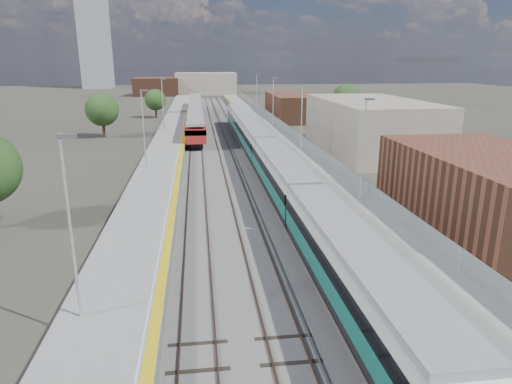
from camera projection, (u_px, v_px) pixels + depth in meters
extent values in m
plane|color=#47443A|center=(238.00, 147.00, 60.13)|extent=(320.00, 320.00, 0.00)
cube|color=#565451|center=(220.00, 144.00, 62.23)|extent=(10.50, 155.00, 0.06)
cube|color=#4C3323|center=(241.00, 140.00, 64.96)|extent=(0.07, 160.00, 0.14)
cube|color=#4C3323|center=(251.00, 140.00, 65.13)|extent=(0.07, 160.00, 0.14)
cube|color=#4C3323|center=(216.00, 141.00, 64.53)|extent=(0.07, 160.00, 0.14)
cube|color=#4C3323|center=(226.00, 140.00, 64.70)|extent=(0.07, 160.00, 0.14)
cube|color=#4C3323|center=(191.00, 141.00, 64.10)|extent=(0.07, 160.00, 0.14)
cube|color=#4C3323|center=(201.00, 141.00, 64.28)|extent=(0.07, 160.00, 0.14)
cube|color=gray|center=(238.00, 140.00, 64.92)|extent=(0.08, 160.00, 0.10)
cube|color=gray|center=(228.00, 140.00, 64.75)|extent=(0.08, 160.00, 0.10)
cube|color=slate|center=(274.00, 140.00, 63.01)|extent=(4.70, 155.00, 1.00)
cube|color=gray|center=(274.00, 136.00, 62.87)|extent=(4.70, 155.00, 0.03)
cube|color=gold|center=(259.00, 136.00, 62.61)|extent=(0.40, 155.00, 0.01)
cube|color=gray|center=(290.00, 131.00, 62.97)|extent=(0.06, 155.00, 1.20)
cylinder|color=#9EA0A3|center=(363.00, 151.00, 32.93)|extent=(0.12, 0.12, 7.50)
cube|color=#4C4C4F|center=(370.00, 99.00, 31.94)|extent=(0.70, 0.18, 0.14)
cylinder|color=#9EA0A3|center=(302.00, 117.00, 51.98)|extent=(0.12, 0.12, 7.50)
cube|color=#4C4C4F|center=(305.00, 85.00, 51.00)|extent=(0.70, 0.18, 0.14)
cylinder|color=#9EA0A3|center=(273.00, 102.00, 71.04)|extent=(0.12, 0.12, 7.50)
cube|color=#4C4C4F|center=(275.00, 78.00, 70.05)|extent=(0.70, 0.18, 0.14)
cylinder|color=#9EA0A3|center=(257.00, 93.00, 90.09)|extent=(0.12, 0.12, 7.50)
cube|color=#4C4C4F|center=(258.00, 74.00, 89.11)|extent=(0.70, 0.18, 0.14)
cube|color=slate|center=(169.00, 142.00, 61.27)|extent=(4.30, 155.00, 1.00)
cube|color=gray|center=(169.00, 138.00, 61.13)|extent=(4.30, 155.00, 0.03)
cube|color=gold|center=(184.00, 138.00, 61.35)|extent=(0.45, 155.00, 0.01)
cube|color=silver|center=(181.00, 138.00, 61.31)|extent=(0.08, 155.00, 0.01)
cylinder|color=#9EA0A3|center=(71.00, 230.00, 17.54)|extent=(0.12, 0.12, 7.50)
cube|color=#4C4C4F|center=(66.00, 135.00, 16.56)|extent=(0.70, 0.18, 0.14)
cylinder|color=#9EA0A3|center=(144.00, 131.00, 42.31)|extent=(0.12, 0.12, 7.50)
cube|color=#4C4C4F|center=(144.00, 90.00, 41.33)|extent=(0.70, 0.18, 0.14)
cylinder|color=#9EA0A3|center=(163.00, 105.00, 67.09)|extent=(0.12, 0.12, 7.50)
cube|color=#4C4C4F|center=(163.00, 79.00, 66.10)|extent=(0.70, 0.18, 0.14)
cube|color=brown|center=(488.00, 191.00, 30.62)|extent=(9.00, 16.00, 5.20)
cube|color=gray|center=(370.00, 126.00, 56.42)|extent=(11.00, 22.00, 6.40)
cube|color=brown|center=(292.00, 107.00, 87.72)|extent=(8.00, 18.00, 4.80)
cube|color=gray|center=(206.00, 83.00, 154.19)|extent=(20.00, 14.00, 7.00)
cube|color=brown|center=(157.00, 87.00, 147.67)|extent=(14.00, 12.00, 5.60)
cube|color=gray|center=(95.00, 37.00, 182.47)|extent=(11.00, 11.00, 40.00)
cube|color=black|center=(351.00, 293.00, 20.82)|extent=(2.51, 17.99, 0.42)
cube|color=#115946|center=(352.00, 279.00, 20.61)|extent=(2.60, 17.99, 1.05)
cube|color=black|center=(353.00, 262.00, 20.38)|extent=(2.66, 17.99, 0.72)
cube|color=silver|center=(354.00, 250.00, 20.22)|extent=(2.60, 17.99, 0.44)
cube|color=gray|center=(355.00, 242.00, 20.11)|extent=(2.31, 17.99, 0.37)
cube|color=black|center=(280.00, 186.00, 38.44)|extent=(2.51, 17.99, 0.42)
cube|color=#115946|center=(280.00, 178.00, 38.23)|extent=(2.60, 17.99, 1.05)
cube|color=black|center=(280.00, 168.00, 38.00)|extent=(2.66, 17.99, 0.72)
cube|color=silver|center=(280.00, 162.00, 37.84)|extent=(2.60, 17.99, 0.44)
cube|color=gray|center=(280.00, 157.00, 37.73)|extent=(2.31, 17.99, 0.37)
cube|color=black|center=(253.00, 147.00, 56.05)|extent=(2.51, 17.99, 0.42)
cube|color=#115946|center=(253.00, 141.00, 55.85)|extent=(2.60, 17.99, 1.05)
cube|color=black|center=(253.00, 134.00, 55.62)|extent=(2.66, 17.99, 0.72)
cube|color=silver|center=(253.00, 129.00, 55.46)|extent=(2.60, 17.99, 0.44)
cube|color=gray|center=(253.00, 126.00, 55.35)|extent=(2.31, 17.99, 0.37)
cube|color=black|center=(240.00, 126.00, 73.67)|extent=(2.51, 17.99, 0.42)
cube|color=#115946|center=(239.00, 121.00, 73.47)|extent=(2.60, 17.99, 1.05)
cube|color=black|center=(239.00, 116.00, 73.24)|extent=(2.66, 17.99, 0.72)
cube|color=silver|center=(239.00, 113.00, 73.08)|extent=(2.60, 17.99, 0.44)
cube|color=gray|center=(239.00, 110.00, 72.97)|extent=(2.31, 17.99, 0.37)
cube|color=black|center=(196.00, 137.00, 65.25)|extent=(1.79, 15.20, 0.62)
cube|color=maroon|center=(196.00, 127.00, 64.84)|extent=(2.63, 17.88, 1.88)
cube|color=black|center=(196.00, 124.00, 64.71)|extent=(2.69, 17.88, 0.66)
cube|color=gray|center=(195.00, 117.00, 64.45)|extent=(2.35, 17.88, 0.38)
cube|color=black|center=(196.00, 121.00, 82.76)|extent=(1.79, 15.20, 0.62)
cube|color=maroon|center=(196.00, 113.00, 82.35)|extent=(2.63, 17.88, 1.88)
cube|color=black|center=(196.00, 110.00, 82.22)|extent=(2.69, 17.88, 0.66)
cube|color=gray|center=(195.00, 105.00, 81.96)|extent=(2.35, 17.88, 0.38)
cube|color=black|center=(196.00, 110.00, 100.27)|extent=(1.79, 15.20, 0.62)
cube|color=maroon|center=(196.00, 103.00, 99.86)|extent=(2.63, 17.88, 1.88)
cube|color=black|center=(196.00, 101.00, 99.73)|extent=(2.69, 17.88, 0.66)
cube|color=gray|center=(195.00, 97.00, 99.47)|extent=(2.35, 17.88, 0.38)
cylinder|color=#382619|center=(104.00, 130.00, 67.36)|extent=(0.44, 0.44, 2.28)
sphere|color=#1C3A16|center=(102.00, 110.00, 66.53)|extent=(4.81, 4.81, 4.81)
cylinder|color=#382619|center=(156.00, 113.00, 90.39)|extent=(0.44, 0.44, 1.97)
sphere|color=#1C3A16|center=(155.00, 100.00, 89.67)|extent=(4.16, 4.16, 4.16)
cylinder|color=#382619|center=(345.00, 116.00, 83.64)|extent=(0.44, 0.44, 2.43)
sphere|color=#1C3A16|center=(346.00, 98.00, 82.76)|extent=(5.13, 5.13, 5.13)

